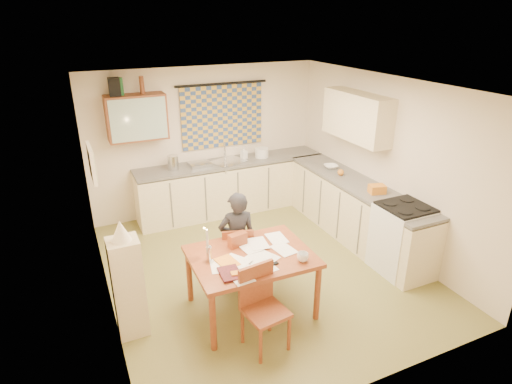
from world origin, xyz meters
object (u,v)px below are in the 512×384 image
counter_right (355,211)px  stove (401,238)px  dining_table (251,282)px  chair_far (237,266)px  person (237,241)px  counter_back (232,187)px  shelf_stand (128,288)px

counter_right → stove: 1.02m
dining_table → chair_far: size_ratio=1.62×
chair_far → person: bearing=97.5°
counter_back → counter_right: 2.20m
dining_table → shelf_stand: (-1.35, 0.19, 0.20)m
stove → person: person is taller
stove → chair_far: stove is taller
counter_right → chair_far: bearing=-169.2°
dining_table → person: bearing=86.2°
stove → dining_table: stove is taller
stove → counter_right: bearing=90.0°
counter_back → chair_far: bearing=-109.9°
stove → chair_far: size_ratio=1.13×
chair_far → shelf_stand: shelf_stand is taller
counter_back → person: 2.31m
dining_table → person: size_ratio=1.06×
stove → chair_far: (-2.14, 0.61, -0.22)m
chair_far → person: (-0.00, -0.03, 0.39)m
dining_table → shelf_stand: 1.38m
chair_far → counter_back: bearing=-93.4°
stove → shelf_stand: bearing=176.1°
dining_table → person: 0.60m
counter_right → chair_far: (-2.14, -0.41, -0.19)m
counter_right → dining_table: 2.40m
counter_right → person: person is taller
chair_far → stove: bearing=-179.5°
person → counter_back: bearing=-100.4°
counter_right → chair_far: 2.19m
dining_table → chair_far: 0.58m
dining_table → counter_right: bearing=25.1°
counter_back → dining_table: (-0.82, -2.70, -0.07)m
stove → person: size_ratio=0.74×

